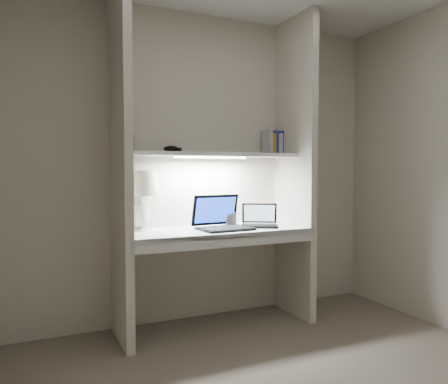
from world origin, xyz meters
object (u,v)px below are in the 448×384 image
laptop_netbook (259,221)px  book_row (275,143)px  laptop_main (221,221)px  table_lamp (139,190)px  speaker (230,218)px

laptop_netbook → book_row: size_ratio=1.82×
laptop_main → laptop_netbook: 0.35m
table_lamp → laptop_netbook: bearing=-9.2°
table_lamp → speaker: (0.75, -0.01, -0.24)m
laptop_main → speaker: (0.15, 0.15, 0.00)m
laptop_main → book_row: size_ratio=2.06×
book_row → laptop_netbook: bearing=-142.0°
laptop_netbook → speaker: bearing=172.9°
laptop_netbook → speaker: 0.25m
table_lamp → laptop_main: 0.67m
speaker → laptop_netbook: bearing=-37.3°
laptop_main → book_row: 0.90m
speaker → book_row: size_ratio=0.63×
laptop_netbook → speaker: (-0.20, 0.14, 0.02)m
table_lamp → book_row: size_ratio=2.24×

